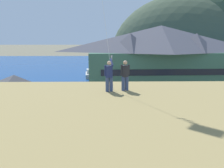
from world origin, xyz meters
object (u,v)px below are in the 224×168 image
Objects in this scene: storage_shed_near_lot at (16,95)px; harbor_lodge at (160,55)px; parked_car_mid_row_near at (43,131)px; parked_car_front_row_silver at (117,132)px; moored_boat_wharfside at (89,74)px; person_kite_flyer at (109,75)px; parked_car_mid_row_center at (60,112)px; wharf_dock at (102,75)px; moored_boat_outer_mooring at (116,72)px; parking_light_pole at (112,78)px; person_companion at (125,75)px; parked_car_back_row_right at (172,124)px; parked_car_mid_row_far at (139,111)px; parked_car_corner_spot at (182,111)px.

harbor_lodge is at bearing 36.51° from storage_shed_near_lot.
parked_car_front_row_silver is at bearing -1.59° from parked_car_mid_row_near.
moored_boat_wharfside is 43.95m from person_kite_flyer.
wharf_dock is at bearing 81.97° from parked_car_mid_row_center.
moored_boat_outer_mooring is 1.93× the size of parked_car_mid_row_near.
person_companion is (0.48, -18.05, 3.48)m from parking_light_pole.
wharf_dock is 3.28× the size of parked_car_front_row_silver.
parked_car_mid_row_near is 11.95m from person_kite_flyer.
person_kite_flyer is at bearing -125.22° from parked_car_back_row_right.
moored_boat_wharfside is (6.88, 28.41, -2.07)m from storage_shed_near_lot.
person_companion is (-5.64, -9.09, 6.71)m from parked_car_back_row_right.
parked_car_back_row_right and parked_car_mid_row_near have the same top height.
parked_car_mid_row_far is at bearing -5.46° from storage_shed_near_lot.
wharf_dock is 1.66× the size of moored_boat_outer_mooring.
harbor_lodge is 4.23× the size of storage_shed_near_lot.
person_companion is at bearing -91.49° from moored_boat_outer_mooring.
harbor_lodge reaches higher than moored_boat_outer_mooring.
parked_car_mid_row_near is at bearing -125.32° from harbor_lodge.
person_kite_flyer reaches higher than parked_car_corner_spot.
parked_car_corner_spot is at bearing -78.63° from moored_boat_outer_mooring.
wharf_dock is 44.78m from person_companion.
moored_boat_wharfside reaches higher than parked_car_mid_row_center.
person_kite_flyer reaches higher than wharf_dock.
harbor_lodge is at bearing 86.15° from parked_car_corner_spot.
harbor_lodge reaches higher than moored_boat_wharfside.
storage_shed_near_lot is 1.15× the size of moored_boat_wharfside.
moored_boat_wharfside is 1.41× the size of parked_car_mid_row_far.
parked_car_back_row_right is 6.11m from parked_car_front_row_silver.
harbor_lodge is 22.46m from parked_car_back_row_right.
storage_shed_near_lot is at bearing -112.91° from moored_boat_outer_mooring.
parked_car_mid_row_near is (-0.43, -5.63, 0.00)m from parked_car_mid_row_center.
moored_boat_outer_mooring is at bearing 77.96° from parked_car_mid_row_near.
parked_car_front_row_silver is (12.41, -7.31, -1.73)m from storage_shed_near_lot.
parked_car_back_row_right is 4.82m from parked_car_corner_spot.
parked_car_back_row_right is 2.32× the size of person_kite_flyer.
parked_car_back_row_right is at bearing -83.38° from moored_boat_outer_mooring.
parked_car_mid_row_near is at bearing 129.81° from person_kite_flyer.
moored_boat_wharfside is at bearing -148.57° from moored_boat_outer_mooring.
parked_car_mid_row_center is 0.59× the size of parking_light_pole.
person_kite_flyer is at bearing -50.19° from parked_car_mid_row_near.
moored_boat_wharfside is 31.04m from parked_car_mid_row_far.
parked_car_mid_row_center is at bearing 117.66° from person_companion.
wharf_dock is 3.23× the size of parked_car_mid_row_center.
harbor_lodge is 4.86× the size of moored_boat_wharfside.
parked_car_mid_row_near and parked_car_front_row_silver have the same top height.
parked_car_mid_row_far and parked_car_mid_row_center have the same top height.
parked_car_mid_row_center is 5.64m from parked_car_mid_row_near.
storage_shed_near_lot is 9.04m from parked_car_mid_row_near.
harbor_lodge is 18.18m from parked_car_corner_spot.
parked_car_back_row_right is (12.46, -3.92, 0.00)m from parked_car_mid_row_center.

